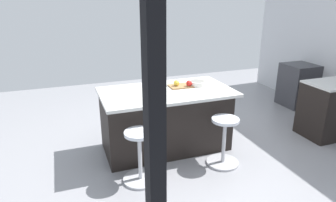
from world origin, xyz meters
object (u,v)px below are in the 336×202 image
Objects in this scene: stool_by_window at (224,143)px; fruit_bowl at (197,83)px; cutting_board at (182,86)px; apple_red at (189,83)px; stool_middle at (140,158)px; apple_yellow at (176,83)px; oven_range at (298,85)px; kitchen_island at (166,119)px.

stool_by_window is 2.63× the size of fruit_bowl.
cutting_board is 4.31× the size of apple_red.
stool_middle is 1.46m from fruit_bowl.
apple_red is 0.99× the size of apple_yellow.
fruit_bowl is at bearing -146.25° from stool_middle.
stool_by_window is (2.61, 1.52, -0.12)m from oven_range.
fruit_bowl reaches higher than stool_middle.
fruit_bowl reaches higher than kitchen_island.
kitchen_island reaches higher than stool_middle.
stool_middle is at bearing 36.22° from apple_red.
oven_range is at bearing -163.41° from fruit_bowl.
oven_range is at bearing -165.39° from kitchen_island.
stool_middle is 2.63× the size of fruit_bowl.
apple_yellow is 0.32m from fruit_bowl.
apple_red reaches higher than stool_middle.
apple_red is at bearing 16.53° from oven_range.
cutting_board reaches higher than stool_by_window.
apple_red reaches higher than fruit_bowl.
cutting_board is at bearing -167.41° from kitchen_island.
stool_middle is 7.89× the size of apple_yellow.
apple_red is at bearing 140.47° from cutting_board.
stool_middle is at bearing 44.55° from apple_yellow.
apple_red is (-0.35, 0.01, 0.51)m from kitchen_island.
stool_middle is 1.33m from apple_red.
oven_range is 0.47× the size of kitchen_island.
cutting_board is at bearing -138.35° from stool_middle.
stool_by_window is 0.97m from fruit_bowl.
apple_yellow is at bearing -5.35° from fruit_bowl.
kitchen_island is at bearing -50.12° from stool_by_window.
oven_range is 1.29× the size of stool_by_window.
apple_red is 0.16m from fruit_bowl.
stool_middle is at bearing 0.00° from stool_by_window.
kitchen_island is (3.18, 0.83, 0.03)m from oven_range.
fruit_bowl is at bearing -84.30° from stool_by_window.
apple_red reaches higher than kitchen_island.
stool_middle is at bearing 41.65° from cutting_board.
kitchen_island is 2.77× the size of stool_by_window.
cutting_board is at bearing -39.53° from apple_red.
stool_middle is at bearing 22.04° from oven_range.
oven_range reaches higher than stool_middle.
apple_yellow is at bearing 14.37° from oven_range.
fruit_bowl is (-0.51, -0.03, 0.49)m from kitchen_island.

